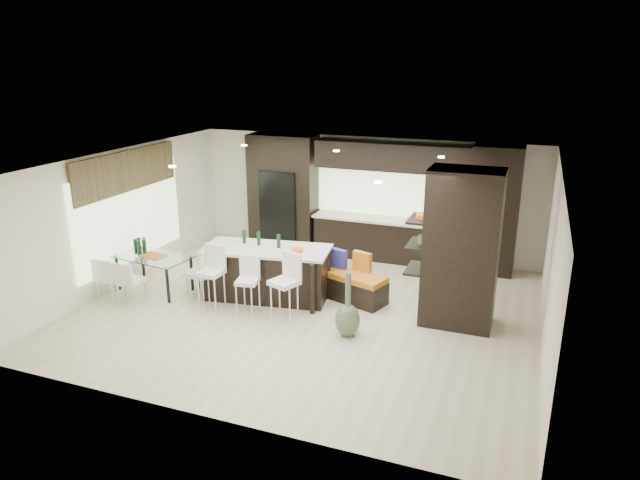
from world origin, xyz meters
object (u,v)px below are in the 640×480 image
at_px(chair_near, 131,284).
at_px(chair_end, 200,276).
at_px(kitchen_island, 267,272).
at_px(stool_mid, 248,291).
at_px(bench, 351,286).
at_px(dining_table, 155,273).
at_px(chair_far, 111,280).
at_px(stool_left, 211,284).
at_px(stool_right, 284,294).
at_px(floor_vase, 348,305).

distance_m(chair_near, chair_end, 1.26).
distance_m(kitchen_island, stool_mid, 0.80).
relative_size(bench, chair_end, 1.61).
bearing_deg(dining_table, kitchen_island, 20.64).
distance_m(chair_far, chair_end, 1.67).
bearing_deg(kitchen_island, chair_far, -164.61).
xyz_separation_m(chair_far, chair_end, (1.51, 0.71, 0.03)).
height_order(kitchen_island, dining_table, kitchen_island).
distance_m(kitchen_island, bench, 1.61).
xyz_separation_m(stool_left, bench, (2.26, 1.25, -0.20)).
height_order(stool_mid, stool_right, stool_right).
xyz_separation_m(stool_right, chair_end, (-1.90, 0.34, -0.05)).
height_order(bench, dining_table, dining_table).
bearing_deg(stool_mid, stool_right, -12.43).
bearing_deg(chair_near, stool_left, 14.89).
xyz_separation_m(kitchen_island, stool_left, (-0.73, -0.82, -0.02)).
height_order(floor_vase, chair_near, floor_vase).
distance_m(kitchen_island, dining_table, 2.27).
relative_size(stool_mid, chair_near, 1.08).
height_order(dining_table, chair_near, chair_near).
relative_size(stool_right, chair_far, 1.21).
distance_m(stool_mid, dining_table, 2.24).
bearing_deg(kitchen_island, dining_table, -176.31).
bearing_deg(chair_end, chair_far, 119.37).
distance_m(floor_vase, chair_far, 4.62).
bearing_deg(chair_near, floor_vase, 3.38).
distance_m(dining_table, chair_end, 1.05).
height_order(bench, chair_end, chair_end).
relative_size(stool_left, bench, 0.68).
bearing_deg(stool_mid, chair_far, 178.33).
relative_size(bench, dining_table, 0.95).
height_order(chair_near, chair_end, chair_end).
distance_m(stool_right, chair_near, 2.97).
height_order(stool_mid, chair_near, stool_mid).
height_order(kitchen_island, floor_vase, floor_vase).
bearing_deg(chair_near, chair_far, -178.69).
bearing_deg(kitchen_island, stool_right, -57.31).
xyz_separation_m(kitchen_island, chair_near, (-2.22, -1.19, -0.10)).
bearing_deg(stool_left, chair_end, 145.47).
height_order(stool_mid, bench, stool_mid).
bearing_deg(stool_right, bench, 78.58).
bearing_deg(stool_right, dining_table, -165.39).
bearing_deg(floor_vase, bench, 105.95).
xyz_separation_m(stool_mid, stool_right, (0.73, -0.03, 0.06)).
distance_m(kitchen_island, floor_vase, 2.18).
relative_size(kitchen_island, chair_near, 3.02).
distance_m(kitchen_island, stool_right, 1.10).
relative_size(kitchen_island, dining_table, 1.62).
xyz_separation_m(kitchen_island, chair_end, (-1.17, -0.49, -0.06)).
relative_size(kitchen_island, bench, 1.70).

